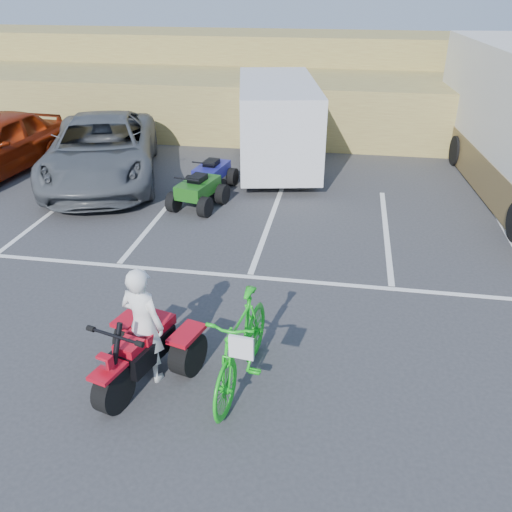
% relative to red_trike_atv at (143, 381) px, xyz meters
% --- Properties ---
extents(ground, '(100.00, 100.00, 0.00)m').
position_rel_red_trike_atv_xyz_m(ground, '(0.97, 0.85, 0.00)').
color(ground, '#333336').
rests_on(ground, ground).
extents(parking_stripes, '(28.00, 5.16, 0.01)m').
position_rel_red_trike_atv_xyz_m(parking_stripes, '(1.84, 4.92, 0.00)').
color(parking_stripes, white).
rests_on(parking_stripes, ground).
extents(grass_embankment, '(40.00, 8.50, 3.10)m').
position_rel_red_trike_atv_xyz_m(grass_embankment, '(0.97, 16.33, 1.42)').
color(grass_embankment, olive).
rests_on(grass_embankment, ground).
extents(red_trike_atv, '(1.71, 2.01, 1.12)m').
position_rel_red_trike_atv_xyz_m(red_trike_atv, '(0.00, 0.00, 0.00)').
color(red_trike_atv, '#B10A19').
rests_on(red_trike_atv, ground).
extents(rider, '(0.74, 0.58, 1.78)m').
position_rel_red_trike_atv_xyz_m(rider, '(0.04, 0.14, 0.89)').
color(rider, white).
rests_on(rider, ground).
extents(green_dirt_bike, '(0.91, 2.30, 1.35)m').
position_rel_red_trike_atv_xyz_m(green_dirt_bike, '(1.41, 0.23, 0.67)').
color(green_dirt_bike, '#14BF19').
rests_on(green_dirt_bike, ground).
extents(grey_pickup, '(4.68, 6.85, 1.74)m').
position_rel_red_trike_atv_xyz_m(grey_pickup, '(-4.11, 8.14, 0.87)').
color(grey_pickup, '#4B4F53').
rests_on(grey_pickup, ground).
extents(cargo_trailer, '(3.14, 5.70, 2.51)m').
position_rel_red_trike_atv_xyz_m(cargo_trailer, '(0.54, 10.19, 1.36)').
color(cargo_trailer, silver).
rests_on(cargo_trailer, ground).
extents(quad_atv_blue, '(1.24, 1.53, 0.90)m').
position_rel_red_trike_atv_xyz_m(quad_atv_blue, '(-0.91, 7.91, 0.00)').
color(quad_atv_blue, navy).
rests_on(quad_atv_blue, ground).
extents(quad_atv_green, '(1.37, 1.65, 0.94)m').
position_rel_red_trike_atv_xyz_m(quad_atv_green, '(-0.92, 6.55, 0.00)').
color(quad_atv_green, '#175313').
rests_on(quad_atv_green, ground).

